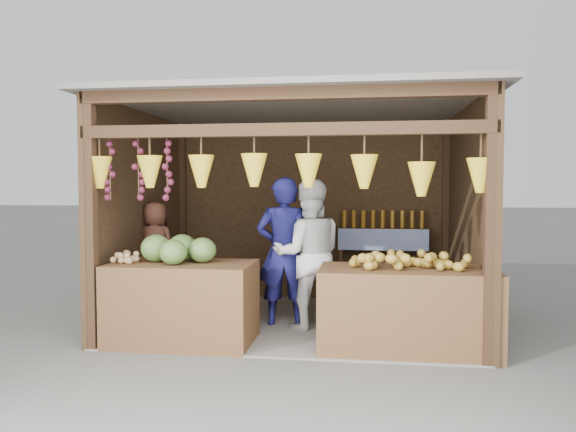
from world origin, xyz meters
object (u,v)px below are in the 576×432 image
(counter_left, at_px, (183,303))
(vendor_seated, at_px, (155,246))
(counter_right, at_px, (407,310))
(woman_standing, at_px, (309,255))
(man_standing, at_px, (284,252))

(counter_left, xyz_separation_m, vendor_seated, (-0.72, 1.10, 0.48))
(counter_right, height_order, vendor_seated, vendor_seated)
(woman_standing, relative_size, vendor_seated, 1.53)
(counter_right, bearing_deg, counter_left, -179.13)
(man_standing, bearing_deg, vendor_seated, -13.23)
(counter_left, bearing_deg, vendor_seated, 123.27)
(woman_standing, bearing_deg, counter_left, 20.89)
(counter_left, distance_m, counter_right, 2.33)
(counter_left, height_order, counter_right, counter_left)
(woman_standing, bearing_deg, counter_right, 134.22)
(counter_right, bearing_deg, man_standing, 148.69)
(counter_left, relative_size, counter_right, 0.85)
(counter_left, xyz_separation_m, woman_standing, (1.26, 0.78, 0.44))
(counter_left, xyz_separation_m, man_standing, (0.96, 0.87, 0.46))
(counter_right, distance_m, man_standing, 1.68)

